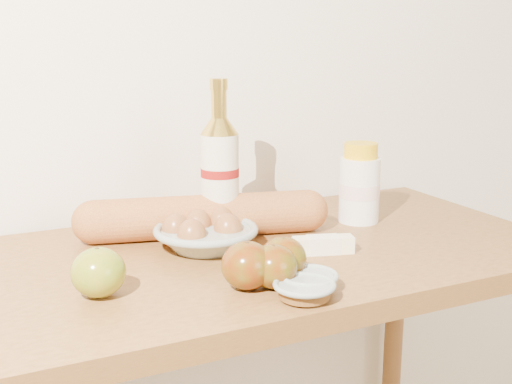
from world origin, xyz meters
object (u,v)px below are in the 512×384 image
table (249,311)px  cream_bottle (360,185)px  egg_bowl (205,234)px  baguette (204,216)px  bourbon_bottle (220,173)px

table → cream_bottle: bearing=14.6°
egg_bowl → baguette: bearing=70.3°
table → baguette: baguette is taller
table → bourbon_bottle: bourbon_bottle is taller
bourbon_bottle → cream_bottle: size_ratio=1.82×
table → egg_bowl: 0.17m
table → egg_bowl: egg_bowl is taller
egg_bowl → table: bearing=-32.6°
egg_bowl → bourbon_bottle: bearing=49.6°
bourbon_bottle → egg_bowl: bourbon_bottle is taller
cream_bottle → table: bearing=-153.0°
baguette → cream_bottle: bearing=7.3°
cream_bottle → baguette: size_ratio=0.33×
table → bourbon_bottle: 0.28m
table → baguette: (-0.05, 0.12, 0.17)m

